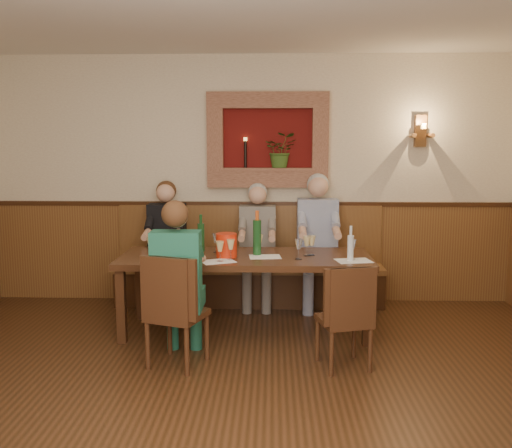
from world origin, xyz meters
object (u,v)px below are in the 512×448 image
Objects in this scene: spittoon_bucket at (226,245)px; chair_near_right at (344,338)px; person_bench_mid at (257,256)px; wine_bottle_green_b at (201,236)px; chair_near_left at (176,333)px; dining_table at (245,263)px; wine_bottle_green_a at (257,237)px; person_bench_right at (318,252)px; person_chair_front at (179,295)px; person_bench_left at (166,255)px; water_bottle at (351,247)px; bench at (250,275)px.

chair_near_right is at bearing -38.56° from spittoon_bucket.
person_bench_mid is 3.71× the size of wine_bottle_green_b.
wine_bottle_green_b reaches higher than chair_near_left.
dining_table is 0.28m from wine_bottle_green_a.
person_bench_mid is 3.20× the size of wine_bottle_green_a.
person_bench_right reaches higher than person_chair_front.
wine_bottle_green_b is (0.08, 1.08, 0.63)m from chair_near_left.
person_bench_left is 0.94× the size of person_bench_right.
dining_table is at bearing -42.06° from person_bench_left.
spittoon_bucket reaches higher than chair_near_left.
dining_table is 2.76× the size of chair_near_right.
chair_near_left is at bearing -93.58° from person_chair_front.
wine_bottle_green_b is at bearing 136.29° from spittoon_bucket.
person_bench_right is 3.45× the size of wine_bottle_green_a.
water_bottle is at bearing 43.52° from chair_near_left.
person_bench_left reaches higher than bench.
person_bench_left is 1.67m from person_chair_front.
person_bench_right is 4.55× the size of water_bottle.
person_chair_front reaches higher than chair_near_right.
chair_near_right is (0.85, -0.88, -0.42)m from dining_table.
person_bench_mid is at bearing 98.72° from chair_near_right.
bench is 0.97m from person_bench_left.
spittoon_bucket is 0.52× the size of wine_bottle_green_a.
chair_near_right is at bearing -46.16° from dining_table.
bench reaches higher than dining_table.
person_chair_front is 1.03m from wine_bottle_green_b.
wine_bottle_green_a is (-0.74, 0.92, 0.68)m from chair_near_right.
dining_table is at bearing 167.49° from water_bottle.
bench is 2.02× the size of person_bench_right.
chair_near_left is 1.85m from person_bench_mid.
dining_table is at bearing -96.27° from person_bench_mid.
wine_bottle_green_b reaches higher than dining_table.
person_bench_left is 1.69m from person_bench_right.
water_bottle is at bearing -16.01° from wine_bottle_green_a.
wine_bottle_green_b is at bearing -152.19° from person_bench_right.
chair_near_left is 1.25m from wine_bottle_green_b.
bench is 2.14× the size of person_bench_left.
wine_bottle_green_b is (-0.54, -0.64, 0.33)m from person_bench_mid.
bench is 1.61m from water_bottle.
water_bottle is at bearing -16.14° from wine_bottle_green_b.
spittoon_bucket is at bearing -161.27° from wine_bottle_green_a.
dining_table is 10.66× the size of spittoon_bucket.
water_bottle reaches higher than chair_near_right.
chair_near_right is 0.62× the size of person_bench_left.
chair_near_right is 0.63× the size of person_chair_front.
spittoon_bucket is (-0.18, -0.07, 0.19)m from dining_table.
dining_table is at bearing -90.00° from bench.
person_bench_right reaches higher than dining_table.
chair_near_left is 1.07m from spittoon_bucket.
person_bench_left reaches higher than chair_near_left.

